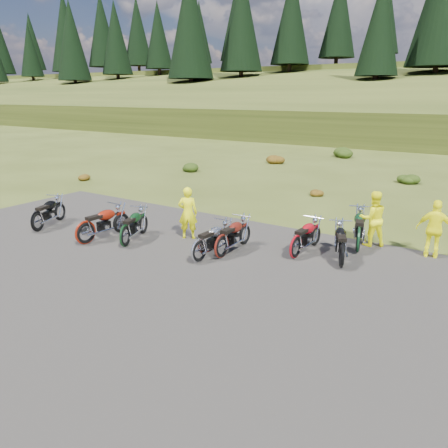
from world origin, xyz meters
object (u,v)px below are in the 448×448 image
Objects in this scene: motorcycle_0 at (39,232)px; person_middle at (188,214)px; motorcycle_7 at (357,253)px; motorcycle_3 at (199,263)px.

person_middle is at bearing -85.37° from motorcycle_0.
person_middle reaches higher than motorcycle_7.
motorcycle_0 is at bearing 96.06° from motorcycle_7.
motorcycle_0 is 1.03× the size of motorcycle_3.
motorcycle_3 is 1.14× the size of person_middle.
person_middle reaches higher than motorcycle_3.
motorcycle_3 is at bearing -104.14° from motorcycle_0.
motorcycle_0 is 0.92× the size of motorcycle_7.
motorcycle_3 is 4.62m from motorcycle_7.
motorcycle_0 is at bearing 99.76° from motorcycle_3.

